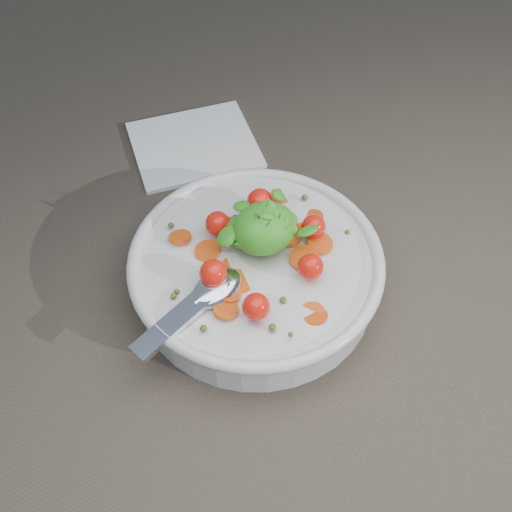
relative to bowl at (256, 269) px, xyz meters
name	(u,v)px	position (x,y,z in m)	size (l,w,h in m)	color
ground	(238,310)	(-0.03, -0.02, -0.03)	(6.00, 6.00, 0.00)	brown
bowl	(256,269)	(0.00, 0.00, 0.00)	(0.27, 0.25, 0.11)	silver
napkin	(194,145)	(0.03, 0.23, -0.03)	(0.15, 0.13, 0.01)	white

